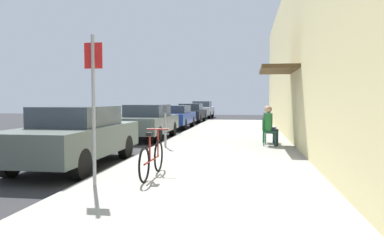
{
  "coord_description": "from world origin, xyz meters",
  "views": [
    {
      "loc": [
        3.04,
        -9.56,
        1.61
      ],
      "look_at": [
        0.86,
        4.41,
        0.83
      ],
      "focal_mm": 34.22,
      "sensor_mm": 36.0,
      "label": 1
    }
  ],
  "objects_px": {
    "parking_meter": "(165,123)",
    "cafe_chair_0": "(268,130)",
    "parked_car_0": "(75,136)",
    "parked_car_4": "(202,109)",
    "parked_car_3": "(191,113)",
    "seated_patron_0": "(270,124)",
    "cafe_chair_1": "(267,128)",
    "seated_patron_1": "(269,123)",
    "parked_car_1": "(147,121)",
    "parked_car_2": "(174,116)",
    "street_sign": "(94,98)",
    "bicycle_0": "(152,158)"
  },
  "relations": [
    {
      "from": "street_sign",
      "to": "parked_car_0",
      "type": "bearing_deg",
      "value": 123.05
    },
    {
      "from": "parked_car_2",
      "to": "parked_car_3",
      "type": "height_order",
      "value": "parked_car_3"
    },
    {
      "from": "parked_car_3",
      "to": "parked_car_1",
      "type": "bearing_deg",
      "value": -90.0
    },
    {
      "from": "parked_car_2",
      "to": "parked_car_4",
      "type": "xyz_separation_m",
      "value": [
        0.0,
        12.26,
        0.07
      ]
    },
    {
      "from": "street_sign",
      "to": "seated_patron_0",
      "type": "relative_size",
      "value": 2.02
    },
    {
      "from": "parked_car_2",
      "to": "seated_patron_1",
      "type": "height_order",
      "value": "seated_patron_1"
    },
    {
      "from": "parked_car_2",
      "to": "cafe_chair_0",
      "type": "distance_m",
      "value": 9.28
    },
    {
      "from": "parking_meter",
      "to": "bicycle_0",
      "type": "distance_m",
      "value": 4.43
    },
    {
      "from": "cafe_chair_1",
      "to": "seated_patron_1",
      "type": "relative_size",
      "value": 0.67
    },
    {
      "from": "parked_car_3",
      "to": "seated_patron_0",
      "type": "distance_m",
      "value": 14.66
    },
    {
      "from": "parked_car_0",
      "to": "bicycle_0",
      "type": "bearing_deg",
      "value": -31.99
    },
    {
      "from": "parked_car_0",
      "to": "parked_car_4",
      "type": "distance_m",
      "value": 24.13
    },
    {
      "from": "seated_patron_1",
      "to": "parked_car_1",
      "type": "bearing_deg",
      "value": 162.05
    },
    {
      "from": "bicycle_0",
      "to": "cafe_chair_1",
      "type": "bearing_deg",
      "value": 68.1
    },
    {
      "from": "seated_patron_0",
      "to": "cafe_chair_1",
      "type": "relative_size",
      "value": 1.48
    },
    {
      "from": "parked_car_4",
      "to": "seated_patron_0",
      "type": "xyz_separation_m",
      "value": [
        4.83,
        -20.24,
        0.05
      ]
    },
    {
      "from": "parking_meter",
      "to": "cafe_chair_1",
      "type": "height_order",
      "value": "parking_meter"
    },
    {
      "from": "parking_meter",
      "to": "cafe_chair_0",
      "type": "height_order",
      "value": "parking_meter"
    },
    {
      "from": "parked_car_0",
      "to": "parked_car_1",
      "type": "distance_m",
      "value": 6.29
    },
    {
      "from": "parked_car_0",
      "to": "parked_car_4",
      "type": "relative_size",
      "value": 1.0
    },
    {
      "from": "parked_car_1",
      "to": "parked_car_0",
      "type": "bearing_deg",
      "value": -90.0
    },
    {
      "from": "parking_meter",
      "to": "cafe_chair_0",
      "type": "relative_size",
      "value": 1.52
    },
    {
      "from": "street_sign",
      "to": "parked_car_1",
      "type": "bearing_deg",
      "value": 99.9
    },
    {
      "from": "parked_car_1",
      "to": "parked_car_2",
      "type": "bearing_deg",
      "value": 90.0
    },
    {
      "from": "street_sign",
      "to": "cafe_chair_0",
      "type": "xyz_separation_m",
      "value": [
        3.27,
        6.2,
        -1.02
      ]
    },
    {
      "from": "parked_car_0",
      "to": "seated_patron_0",
      "type": "distance_m",
      "value": 6.2
    },
    {
      "from": "bicycle_0",
      "to": "street_sign",
      "type": "bearing_deg",
      "value": -132.03
    },
    {
      "from": "seated_patron_0",
      "to": "parked_car_3",
      "type": "bearing_deg",
      "value": 109.22
    },
    {
      "from": "parked_car_4",
      "to": "seated_patron_1",
      "type": "xyz_separation_m",
      "value": [
        4.83,
        -19.4,
        0.05
      ]
    },
    {
      "from": "parked_car_3",
      "to": "seated_patron_1",
      "type": "height_order",
      "value": "seated_patron_1"
    },
    {
      "from": "parked_car_1",
      "to": "parked_car_3",
      "type": "relative_size",
      "value": 1.0
    },
    {
      "from": "parked_car_0",
      "to": "parked_car_3",
      "type": "height_order",
      "value": "parked_car_0"
    },
    {
      "from": "bicycle_0",
      "to": "seated_patron_1",
      "type": "height_order",
      "value": "seated_patron_1"
    },
    {
      "from": "parked_car_4",
      "to": "parking_meter",
      "type": "height_order",
      "value": "parked_car_4"
    },
    {
      "from": "street_sign",
      "to": "bicycle_0",
      "type": "bearing_deg",
      "value": 47.97
    },
    {
      "from": "street_sign",
      "to": "parked_car_2",
      "type": "bearing_deg",
      "value": 96.04
    },
    {
      "from": "parked_car_1",
      "to": "parked_car_4",
      "type": "distance_m",
      "value": 17.83
    },
    {
      "from": "parked_car_0",
      "to": "seated_patron_0",
      "type": "bearing_deg",
      "value": 38.84
    },
    {
      "from": "parked_car_4",
      "to": "cafe_chair_1",
      "type": "xyz_separation_m",
      "value": [
        4.77,
        -19.39,
        -0.14
      ]
    },
    {
      "from": "parked_car_0",
      "to": "cafe_chair_0",
      "type": "height_order",
      "value": "parked_car_0"
    },
    {
      "from": "parked_car_1",
      "to": "cafe_chair_0",
      "type": "xyz_separation_m",
      "value": [
        4.77,
        -2.39,
        -0.11
      ]
    },
    {
      "from": "parked_car_2",
      "to": "seated_patron_0",
      "type": "relative_size",
      "value": 3.41
    },
    {
      "from": "cafe_chair_0",
      "to": "cafe_chair_1",
      "type": "distance_m",
      "value": 0.84
    },
    {
      "from": "parked_car_3",
      "to": "cafe_chair_0",
      "type": "height_order",
      "value": "parked_car_3"
    },
    {
      "from": "parked_car_0",
      "to": "parking_meter",
      "type": "distance_m",
      "value": 3.31
    },
    {
      "from": "street_sign",
      "to": "bicycle_0",
      "type": "xyz_separation_m",
      "value": [
        0.79,
        0.88,
        -1.16
      ]
    },
    {
      "from": "parked_car_4",
      "to": "parked_car_2",
      "type": "bearing_deg",
      "value": -90.0
    },
    {
      "from": "street_sign",
      "to": "bicycle_0",
      "type": "distance_m",
      "value": 1.65
    },
    {
      "from": "street_sign",
      "to": "cafe_chair_0",
      "type": "bearing_deg",
      "value": 62.22
    },
    {
      "from": "parked_car_2",
      "to": "parking_meter",
      "type": "relative_size",
      "value": 3.33
    }
  ]
}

